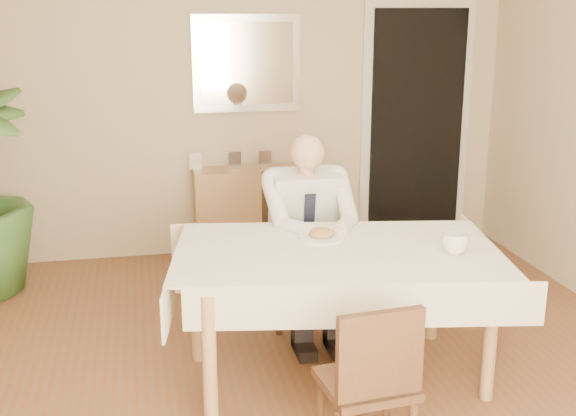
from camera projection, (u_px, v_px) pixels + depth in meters
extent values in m
plane|color=brown|center=(302.00, 401.00, 3.76)|extent=(5.00, 5.00, 0.00)
cube|color=#CBB592|center=(233.00, 95.00, 5.77)|extent=(4.50, 0.02, 2.60)
cube|color=white|center=(415.00, 127.00, 6.14)|extent=(0.96, 0.03, 2.10)
cube|color=black|center=(416.00, 127.00, 6.11)|extent=(0.80, 0.05, 1.95)
cube|color=silver|center=(247.00, 64.00, 5.70)|extent=(0.86, 0.03, 0.76)
cube|color=white|center=(247.00, 64.00, 5.68)|extent=(0.74, 0.02, 0.64)
cube|color=#AB7F52|center=(337.00, 255.00, 3.80)|extent=(1.73, 1.15, 0.04)
cube|color=#EFE5C9|center=(337.00, 250.00, 3.80)|extent=(1.84, 1.27, 0.01)
cube|color=#EFE5C9|center=(365.00, 306.00, 3.35)|extent=(1.68, 0.30, 0.22)
cube|color=#EFE5C9|center=(314.00, 240.00, 4.30)|extent=(1.68, 0.30, 0.22)
cube|color=#EFE5C9|center=(175.00, 281.00, 3.66)|extent=(0.18, 0.99, 0.22)
cube|color=#EFE5C9|center=(485.00, 258.00, 3.99)|extent=(0.18, 0.99, 0.22)
cylinder|color=#AB7F52|center=(210.00, 365.00, 3.41)|extent=(0.07, 0.07, 0.70)
cylinder|color=#AB7F52|center=(490.00, 337.00, 3.70)|extent=(0.07, 0.07, 0.70)
cylinder|color=#AB7F52|center=(197.00, 304.00, 4.11)|extent=(0.07, 0.07, 0.70)
cylinder|color=#AB7F52|center=(434.00, 285.00, 4.39)|extent=(0.07, 0.07, 0.70)
cube|color=#452A1A|center=(303.00, 252.00, 4.63)|extent=(0.46, 0.46, 0.04)
cube|color=#452A1A|center=(296.00, 204.00, 4.75)|extent=(0.45, 0.05, 0.45)
cylinder|color=#452A1A|center=(279.00, 301.00, 4.47)|extent=(0.04, 0.04, 0.44)
cylinder|color=#452A1A|center=(339.00, 296.00, 4.55)|extent=(0.04, 0.04, 0.44)
cylinder|color=#452A1A|center=(268.00, 279.00, 4.84)|extent=(0.04, 0.04, 0.44)
cylinder|color=#452A1A|center=(324.00, 275.00, 4.91)|extent=(0.04, 0.04, 0.44)
cube|color=#452A1A|center=(366.00, 384.00, 3.17)|extent=(0.42, 0.42, 0.04)
cube|color=#452A1A|center=(380.00, 354.00, 2.95)|extent=(0.38, 0.08, 0.38)
cylinder|color=#452A1A|center=(320.00, 409.00, 3.35)|extent=(0.04, 0.04, 0.37)
cylinder|color=#452A1A|center=(387.00, 402.00, 3.41)|extent=(0.04, 0.04, 0.37)
cube|color=silver|center=(305.00, 211.00, 4.51)|extent=(0.42, 0.31, 0.55)
cube|color=black|center=(309.00, 221.00, 4.40)|extent=(0.06, 0.08, 0.36)
cylinder|color=tan|center=(307.00, 168.00, 4.39)|extent=(0.09, 0.09, 0.08)
sphere|color=tan|center=(308.00, 152.00, 4.34)|extent=(0.21, 0.21, 0.21)
cube|color=black|center=(296.00, 258.00, 4.37)|extent=(0.13, 0.42, 0.13)
cube|color=black|center=(328.00, 256.00, 4.41)|extent=(0.13, 0.42, 0.13)
cube|color=black|center=(302.00, 314.00, 4.28)|extent=(0.11, 0.12, 0.45)
cube|color=black|center=(335.00, 311.00, 4.31)|extent=(0.11, 0.12, 0.45)
cube|color=black|center=(304.00, 348.00, 4.27)|extent=(0.11, 0.26, 0.07)
cube|color=black|center=(337.00, 345.00, 4.31)|extent=(0.11, 0.26, 0.07)
cylinder|color=white|center=(321.00, 237.00, 3.97)|extent=(0.26, 0.26, 0.02)
ellipsoid|color=olive|center=(321.00, 233.00, 3.96)|extent=(0.14, 0.14, 0.06)
cylinder|color=silver|center=(331.00, 237.00, 3.91)|extent=(0.01, 0.13, 0.01)
cylinder|color=silver|center=(317.00, 238.00, 3.90)|extent=(0.01, 0.13, 0.01)
imported|color=white|center=(455.00, 243.00, 3.72)|extent=(0.14, 0.14, 0.11)
cube|color=#AB7F52|center=(252.00, 212.00, 5.87)|extent=(0.92, 0.32, 0.73)
cube|color=silver|center=(195.00, 161.00, 5.72)|extent=(0.10, 0.02, 0.14)
cube|color=silver|center=(235.00, 160.00, 5.74)|extent=(0.10, 0.02, 0.14)
cube|color=silver|center=(265.00, 159.00, 5.79)|extent=(0.10, 0.02, 0.14)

